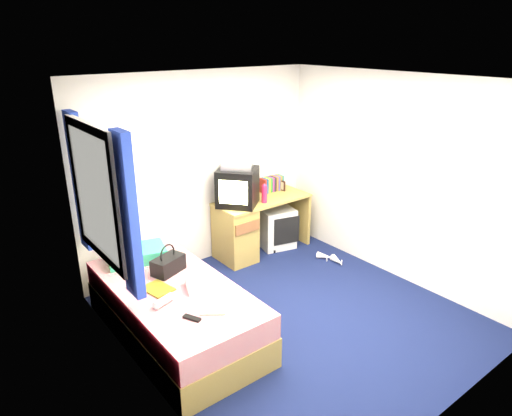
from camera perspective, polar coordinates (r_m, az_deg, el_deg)
ground at (r=4.94m, az=4.48°, el=-13.31°), size 3.40×3.40×0.00m
room_shell at (r=4.30m, az=5.02°, el=2.96°), size 3.40×3.40×3.40m
bed at (r=4.59m, az=-10.04°, el=-12.50°), size 1.01×2.00×0.54m
pillow at (r=4.98m, az=-14.69°, el=-5.62°), size 0.66×0.51×0.13m
desk at (r=5.98m, az=-1.36°, el=-2.44°), size 1.30×0.55×0.75m
storage_cube at (r=6.33m, az=2.47°, el=-2.37°), size 0.54×0.54×0.56m
crt_tv at (r=5.71m, az=-2.32°, el=2.64°), size 0.64×0.64×0.47m
vcr at (r=5.64m, az=-2.35°, el=5.28°), size 0.45×0.45×0.07m
book_row at (r=6.28m, az=1.98°, el=3.04°), size 0.34×0.13×0.20m
picture_frame at (r=6.32m, az=3.26°, el=2.83°), size 0.02×0.12×0.14m
pink_water_bottle at (r=5.83m, az=1.05°, el=1.72°), size 0.08×0.08×0.22m
aerosol_can at (r=5.87m, az=-0.31°, el=1.75°), size 0.07×0.07×0.20m
handbag at (r=4.65m, az=-10.92°, el=-6.90°), size 0.37×0.29×0.31m
towel at (r=4.35m, az=-6.71°, el=-9.28°), size 0.36×0.34×0.10m
magazine at (r=4.41m, az=-12.18°, el=-9.84°), size 0.26×0.32×0.01m
water_bottle at (r=4.17m, az=-11.49°, el=-11.31°), size 0.21×0.13×0.07m
colour_swatch_fan at (r=4.00m, az=-5.43°, el=-12.92°), size 0.21×0.18×0.01m
remote_control at (r=3.95m, az=-8.01°, el=-13.47°), size 0.11×0.17×0.02m
window_assembly at (r=4.30m, az=-18.99°, el=1.40°), size 0.11×1.42×1.40m
white_heels at (r=6.05m, az=9.40°, el=-6.26°), size 0.19×0.42×0.09m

